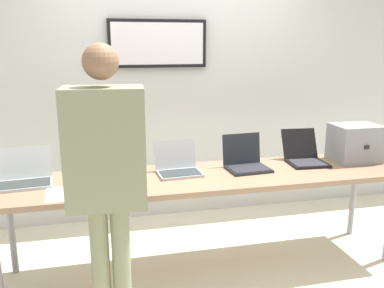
% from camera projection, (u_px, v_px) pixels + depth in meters
% --- Properties ---
extents(ground, '(8.00, 8.00, 0.04)m').
position_uv_depth(ground, '(206.00, 268.00, 3.31)').
color(ground, beige).
extents(back_wall, '(8.00, 0.11, 2.76)m').
position_uv_depth(back_wall, '(177.00, 82.00, 4.04)').
color(back_wall, silver).
rests_on(back_wall, ground).
extents(workbench, '(3.16, 0.70, 0.77)m').
position_uv_depth(workbench, '(206.00, 181.00, 3.13)').
color(workbench, '#967157').
rests_on(workbench, ground).
extents(equipment_box, '(0.39, 0.31, 0.31)m').
position_uv_depth(equipment_box, '(355.00, 143.00, 3.46)').
color(equipment_box, gray).
rests_on(equipment_box, workbench).
extents(laptop_station_0, '(0.40, 0.34, 0.24)m').
position_uv_depth(laptop_station_0, '(25.00, 176.00, 2.92)').
color(laptop_station_0, '#AFB6BA').
rests_on(laptop_station_0, workbench).
extents(laptop_station_1, '(0.35, 0.33, 0.25)m').
position_uv_depth(laptop_station_1, '(105.00, 170.00, 3.04)').
color(laptop_station_1, '#3B3342').
rests_on(laptop_station_1, workbench).
extents(laptop_station_2, '(0.34, 0.30, 0.24)m').
position_uv_depth(laptop_station_2, '(178.00, 166.00, 3.15)').
color(laptop_station_2, '#ADB0B5').
rests_on(laptop_station_2, workbench).
extents(laptop_station_3, '(0.35, 0.32, 0.27)m').
position_uv_depth(laptop_station_3, '(246.00, 161.00, 3.27)').
color(laptop_station_3, '#1E2329').
rests_on(laptop_station_3, workbench).
extents(laptop_station_4, '(0.33, 0.40, 0.26)m').
position_uv_depth(laptop_station_4, '(304.00, 155.00, 3.44)').
color(laptop_station_4, black).
rests_on(laptop_station_4, workbench).
extents(person, '(0.46, 0.61, 1.76)m').
position_uv_depth(person, '(106.00, 168.00, 2.29)').
color(person, gray).
rests_on(person, ground).
extents(coffee_mug, '(0.09, 0.09, 0.10)m').
position_uv_depth(coffee_mug, '(86.00, 189.00, 2.68)').
color(coffee_mug, '#D03C34').
rests_on(coffee_mug, workbench).
extents(paper_sheet, '(0.23, 0.31, 0.00)m').
position_uv_depth(paper_sheet, '(62.00, 194.00, 2.73)').
color(paper_sheet, white).
rests_on(paper_sheet, workbench).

